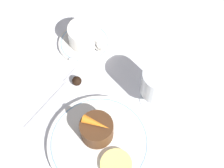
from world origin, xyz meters
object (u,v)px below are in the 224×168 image
at_px(dinner_plate, 99,142).
at_px(wine_glass, 158,84).
at_px(coffee_cup, 85,35).
at_px(fork, 60,90).
at_px(dessert_cake, 97,130).

xyz_separation_m(dinner_plate, wine_glass, (0.01, 0.17, 0.06)).
distance_m(coffee_cup, fork, 0.16).
bearing_deg(dessert_cake, wine_glass, 80.51).
distance_m(dinner_plate, coffee_cup, 0.28).
relative_size(wine_glass, fork, 0.56).
relative_size(dinner_plate, dessert_cake, 3.15).
relative_size(coffee_cup, fork, 0.56).
distance_m(coffee_cup, dessert_cake, 0.27).
bearing_deg(dessert_cake, dinner_plate, -28.98).
distance_m(wine_glass, fork, 0.24).
height_order(dinner_plate, dessert_cake, dessert_cake).
bearing_deg(coffee_cup, dessert_cake, -36.08).
bearing_deg(dessert_cake, fork, 174.37).
relative_size(fork, dessert_cake, 2.76).
relative_size(dinner_plate, fork, 1.14).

